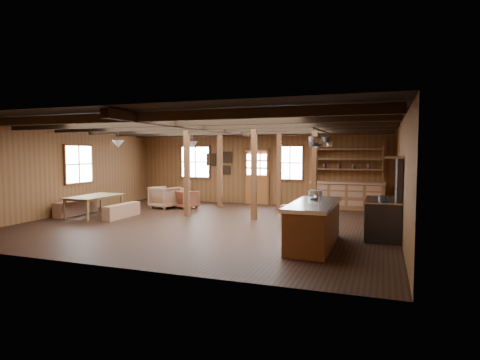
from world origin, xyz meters
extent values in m
cube|color=black|center=(0.00, 0.00, -0.01)|extent=(10.00, 9.00, 0.02)
cube|color=black|center=(0.00, 0.00, 2.81)|extent=(10.00, 9.00, 0.02)
cube|color=brown|center=(-5.01, 0.00, 1.40)|extent=(0.02, 9.00, 2.80)
cube|color=brown|center=(5.01, 0.00, 1.40)|extent=(0.02, 9.00, 2.80)
cube|color=brown|center=(0.00, 4.51, 1.40)|extent=(10.00, 0.02, 2.80)
cube|color=brown|center=(0.00, -4.51, 1.40)|extent=(10.00, 0.02, 2.80)
cube|color=black|center=(0.00, -3.50, 2.68)|extent=(9.80, 0.12, 0.18)
cube|color=black|center=(0.00, -2.00, 2.68)|extent=(9.80, 0.12, 0.18)
cube|color=black|center=(0.00, -0.50, 2.68)|extent=(9.80, 0.12, 0.18)
cube|color=black|center=(0.00, 1.00, 2.68)|extent=(9.80, 0.12, 0.18)
cube|color=black|center=(0.00, 2.50, 2.68)|extent=(9.80, 0.12, 0.18)
cube|color=black|center=(0.00, 3.80, 2.68)|extent=(9.80, 0.12, 0.18)
cube|color=black|center=(0.00, 0.00, 2.68)|extent=(0.18, 8.82, 0.18)
cube|color=#492314|center=(-1.20, 1.00, 1.40)|extent=(0.15, 0.15, 2.80)
cube|color=#492314|center=(-1.00, 3.20, 1.40)|extent=(0.15, 0.15, 2.80)
cube|color=#492314|center=(1.00, 1.00, 1.40)|extent=(0.15, 0.15, 2.80)
cube|color=#492314|center=(1.20, 3.20, 1.40)|extent=(0.15, 0.15, 2.80)
cube|color=#492314|center=(2.60, 2.00, 1.40)|extent=(0.15, 0.15, 2.80)
cube|color=brown|center=(0.00, 4.45, 0.55)|extent=(0.90, 0.06, 1.10)
cube|color=#492314|center=(-0.48, 4.45, 1.05)|extent=(0.06, 0.08, 2.10)
cube|color=#492314|center=(0.48, 4.45, 1.05)|extent=(0.06, 0.08, 2.10)
cube|color=#492314|center=(0.00, 4.45, 2.12)|extent=(1.02, 0.08, 0.06)
cube|color=white|center=(0.00, 4.45, 1.55)|extent=(0.84, 0.02, 0.90)
cube|color=white|center=(-2.60, 4.46, 1.60)|extent=(1.20, 0.02, 1.20)
cube|color=#492314|center=(-2.60, 4.46, 1.60)|extent=(1.32, 0.06, 1.32)
cube|color=white|center=(1.30, 4.46, 1.60)|extent=(0.90, 0.02, 1.20)
cube|color=#492314|center=(1.30, 4.46, 1.60)|extent=(1.02, 0.06, 1.32)
cube|color=white|center=(-4.96, 0.50, 1.60)|extent=(0.02, 1.20, 1.20)
cube|color=#492314|center=(-4.96, 0.50, 1.60)|extent=(0.14, 1.24, 1.32)
cube|color=silver|center=(-1.30, 4.46, 1.80)|extent=(0.50, 0.03, 0.40)
cube|color=black|center=(-1.30, 4.45, 1.80)|extent=(0.55, 0.02, 0.45)
cube|color=silver|center=(-1.90, 4.46, 1.70)|extent=(0.35, 0.03, 0.45)
cube|color=black|center=(-1.90, 4.45, 1.70)|extent=(0.40, 0.02, 0.50)
cube|color=silver|center=(-1.30, 4.46, 1.30)|extent=(0.40, 0.03, 0.30)
cube|color=black|center=(-1.30, 4.45, 1.30)|extent=(0.45, 0.02, 0.35)
cube|color=brown|center=(3.40, 4.20, 0.45)|extent=(2.50, 0.55, 0.90)
cube|color=brown|center=(3.40, 4.18, 0.93)|extent=(2.55, 0.60, 0.06)
cube|color=brown|center=(3.40, 4.25, 1.40)|extent=(2.30, 0.35, 0.04)
cube|color=brown|center=(3.40, 4.25, 1.75)|extent=(2.30, 0.35, 0.04)
cube|color=brown|center=(3.40, 4.25, 2.10)|extent=(2.30, 0.35, 0.04)
cube|color=brown|center=(2.25, 4.25, 1.75)|extent=(0.04, 0.35, 1.40)
cube|color=brown|center=(4.55, 4.25, 1.75)|extent=(0.04, 0.35, 1.40)
cylinder|color=#313134|center=(-3.00, 0.00, 2.58)|extent=(0.02, 0.02, 0.45)
cone|color=white|center=(-3.00, 0.00, 2.25)|extent=(0.36, 0.36, 0.22)
cylinder|color=#313134|center=(-1.50, 2.00, 2.58)|extent=(0.02, 0.02, 0.45)
cone|color=white|center=(-1.50, 2.00, 2.25)|extent=(0.36, 0.36, 0.22)
cylinder|color=#313134|center=(3.06, 0.30, 2.55)|extent=(0.04, 3.00, 0.04)
cylinder|color=#313134|center=(3.07, -1.05, 2.45)|extent=(0.01, 0.01, 0.20)
cylinder|color=silver|center=(3.07, -1.05, 2.28)|extent=(0.22, 0.22, 0.14)
cylinder|color=#313134|center=(3.01, -0.66, 2.41)|extent=(0.01, 0.01, 0.28)
cylinder|color=#313134|center=(3.01, -0.66, 2.20)|extent=(0.22, 0.22, 0.14)
cylinder|color=#313134|center=(3.05, -0.28, 2.44)|extent=(0.01, 0.01, 0.22)
cylinder|color=silver|center=(3.05, -0.28, 2.26)|extent=(0.25, 0.25, 0.14)
cylinder|color=#313134|center=(2.97, 0.11, 2.41)|extent=(0.01, 0.01, 0.27)
cylinder|color=#313134|center=(2.97, 0.11, 2.21)|extent=(0.22, 0.22, 0.14)
cylinder|color=#313134|center=(3.02, 0.49, 2.41)|extent=(0.01, 0.01, 0.28)
cylinder|color=silver|center=(3.02, 0.49, 2.20)|extent=(0.28, 0.28, 0.14)
cylinder|color=#313134|center=(3.08, 0.88, 2.47)|extent=(0.01, 0.01, 0.15)
cylinder|color=#313134|center=(3.08, 0.88, 2.33)|extent=(0.20, 0.20, 0.14)
cylinder|color=#313134|center=(3.13, 1.26, 2.42)|extent=(0.01, 0.01, 0.25)
cylinder|color=silver|center=(3.13, 1.26, 2.23)|extent=(0.19, 0.19, 0.14)
cylinder|color=#313134|center=(3.02, 1.65, 2.43)|extent=(0.01, 0.01, 0.23)
cylinder|color=#313134|center=(3.02, 1.65, 2.25)|extent=(0.21, 0.21, 0.14)
cube|color=brown|center=(3.21, -1.74, 0.43)|extent=(0.81, 2.40, 0.86)
cube|color=silver|center=(3.21, -1.74, 0.90)|extent=(0.90, 2.51, 0.08)
cylinder|color=#313134|center=(3.21, -2.34, 0.90)|extent=(0.44, 0.44, 0.06)
cylinder|color=silver|center=(3.41, -2.34, 1.05)|extent=(0.03, 0.03, 0.30)
cube|color=brown|center=(2.00, 1.30, 0.22)|extent=(0.52, 0.39, 0.44)
cube|color=#313134|center=(4.60, -0.38, 0.44)|extent=(0.77, 1.45, 0.87)
cube|color=silver|center=(4.60, -0.38, 0.89)|extent=(0.79, 1.47, 0.04)
cube|color=#313134|center=(4.92, -0.38, 1.40)|extent=(0.12, 1.45, 0.97)
cube|color=silver|center=(4.80, -0.38, 1.89)|extent=(0.40, 1.55, 0.05)
imported|color=olive|center=(-3.90, 0.00, 0.32)|extent=(1.01, 1.81, 0.64)
cube|color=brown|center=(-4.65, 0.00, 0.23)|extent=(0.31, 1.68, 0.46)
cube|color=brown|center=(-2.92, 0.00, 0.21)|extent=(0.28, 1.52, 0.42)
imported|color=brown|center=(-2.60, 3.14, 0.34)|extent=(0.99, 0.99, 0.68)
imported|color=brown|center=(-2.03, 2.51, 0.32)|extent=(0.95, 0.96, 0.65)
imported|color=brown|center=(-2.75, 2.28, 0.39)|extent=(1.06, 1.07, 0.79)
cylinder|color=silver|center=(3.12, -1.03, 1.04)|extent=(0.32, 0.32, 0.19)
imported|color=silver|center=(3.12, -1.28, 0.97)|extent=(0.30, 0.30, 0.06)
camera|label=1|loc=(4.59, -10.20, 2.00)|focal=30.00mm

